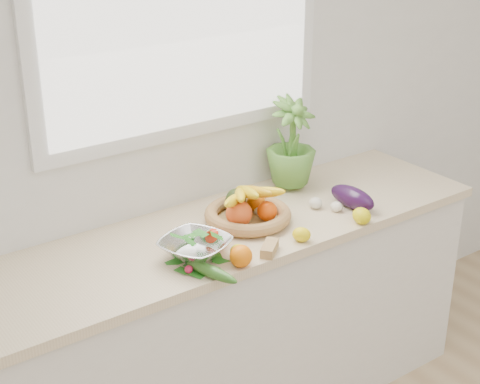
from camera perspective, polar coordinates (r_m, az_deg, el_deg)
back_wall at (r=2.98m, az=-4.42°, el=7.09°), size 4.50×0.02×2.70m
counter_cabinet at (r=3.14m, az=-0.97°, el=-10.51°), size 2.20×0.58×0.86m
countertop at (r=2.91m, az=-1.03°, el=-3.17°), size 2.24×0.62×0.04m
window_pane at (r=2.86m, az=-4.29°, el=14.64°), size 1.18×0.01×0.98m
orange_loose at (r=2.62m, az=0.08°, el=-4.99°), size 0.09×0.09×0.08m
lemon_a at (r=2.67m, az=-0.05°, el=-4.67°), size 0.08×0.09×0.06m
lemon_b at (r=2.97m, az=9.42°, el=-1.84°), size 0.07×0.09×0.07m
lemon_c at (r=2.80m, az=4.79°, el=-3.30°), size 0.09×0.09×0.06m
apple at (r=2.74m, az=-1.95°, el=-3.60°), size 0.08×0.08×0.08m
ginger at (r=2.72m, az=2.30°, el=-4.38°), size 0.12×0.11×0.04m
garlic_a at (r=3.08m, az=5.90°, el=-0.86°), size 0.06×0.06×0.05m
garlic_b at (r=2.99m, az=1.59°, el=-1.51°), size 0.07×0.07×0.05m
garlic_c at (r=3.06m, az=7.50°, el=-1.14°), size 0.06×0.06×0.04m
eggplant at (r=3.10m, az=8.70°, el=-0.42°), size 0.10×0.23×0.09m
cucumber at (r=2.56m, az=-2.28°, el=-6.17°), size 0.10×0.24×0.04m
radish at (r=2.59m, az=-4.01°, el=-6.01°), size 0.03×0.03×0.03m
potted_herb at (r=3.20m, az=4.00°, el=3.92°), size 0.25×0.25×0.39m
fruit_basket at (r=2.94m, az=0.56°, el=-1.41°), size 0.43×0.43×0.18m
colander_with_spinach at (r=2.66m, az=-3.50°, el=-4.01°), size 0.32×0.32×0.13m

